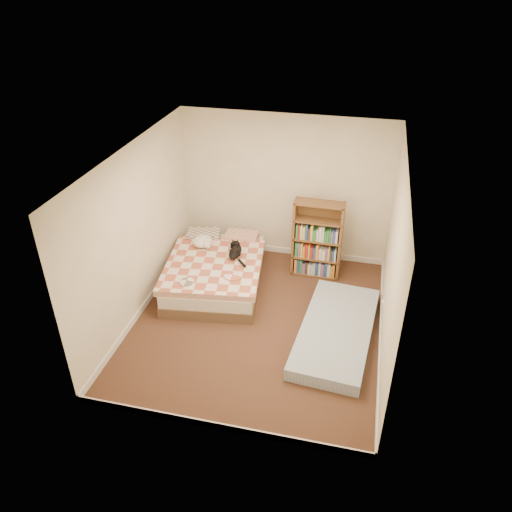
% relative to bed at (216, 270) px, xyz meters
% --- Properties ---
extents(room, '(3.51, 4.01, 2.51)m').
position_rel_bed_xyz_m(room, '(0.88, -0.81, 0.95)').
color(room, '#462B1E').
rests_on(room, ground).
extents(bed, '(1.67, 2.16, 0.53)m').
position_rel_bed_xyz_m(bed, '(0.00, 0.00, 0.00)').
color(bed, brown).
rests_on(bed, room).
extents(bookshelf, '(0.79, 0.28, 1.32)m').
position_rel_bed_xyz_m(bookshelf, '(1.52, 0.65, 0.26)').
color(bookshelf, '#57321E').
rests_on(bookshelf, room).
extents(floor_mattress, '(1.12, 2.17, 0.19)m').
position_rel_bed_xyz_m(floor_mattress, '(2.02, -0.90, -0.15)').
color(floor_mattress, '#6989B0').
rests_on(floor_mattress, room).
extents(black_cat, '(0.29, 0.69, 0.16)m').
position_rel_bed_xyz_m(black_cat, '(0.29, 0.16, 0.30)').
color(black_cat, black).
rests_on(black_cat, bed).
extents(white_dog, '(0.36, 0.36, 0.17)m').
position_rel_bed_xyz_m(white_dog, '(-0.31, 0.30, 0.32)').
color(white_dog, white).
rests_on(white_dog, bed).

